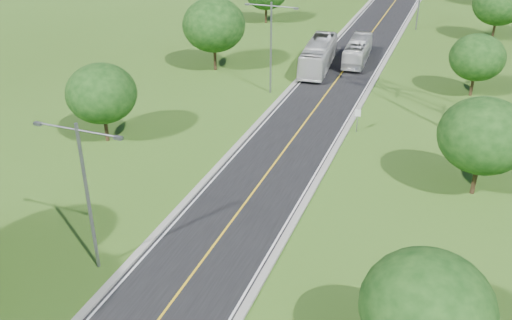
% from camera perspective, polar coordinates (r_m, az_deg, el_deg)
% --- Properties ---
extents(ground, '(260.00, 260.00, 0.00)m').
position_cam_1_polar(ground, '(76.51, 9.56, 9.87)').
color(ground, '#345618').
rests_on(ground, ground).
extents(road, '(8.00, 150.00, 0.06)m').
position_cam_1_polar(road, '(82.15, 10.47, 11.06)').
color(road, black).
rests_on(road, ground).
extents(curb_left, '(0.50, 150.00, 0.22)m').
position_cam_1_polar(curb_left, '(82.94, 7.54, 11.49)').
color(curb_left, gray).
rests_on(curb_left, ground).
extents(curb_right, '(0.50, 150.00, 0.22)m').
position_cam_1_polar(curb_right, '(81.52, 13.44, 10.69)').
color(curb_right, gray).
rests_on(curb_right, ground).
extents(speed_limit_sign, '(0.55, 0.09, 2.40)m').
position_cam_1_polar(speed_limit_sign, '(54.74, 10.12, 4.29)').
color(speed_limit_sign, slate).
rests_on(speed_limit_sign, ground).
extents(streetlight_near_left, '(5.90, 0.25, 10.00)m').
position_cam_1_polar(streetlight_near_left, '(35.22, -16.64, -2.50)').
color(streetlight_near_left, slate).
rests_on(streetlight_near_left, ground).
extents(streetlight_mid_left, '(5.90, 0.25, 10.00)m').
position_cam_1_polar(streetlight_mid_left, '(62.38, 1.50, 11.87)').
color(streetlight_mid_left, slate).
rests_on(streetlight_mid_left, ground).
extents(tree_lb, '(6.30, 6.30, 7.33)m').
position_cam_1_polar(tree_lb, '(52.86, -15.19, 6.44)').
color(tree_lb, black).
rests_on(tree_lb, ground).
extents(tree_lc, '(7.56, 7.56, 8.79)m').
position_cam_1_polar(tree_lc, '(70.23, -4.23, 13.31)').
color(tree_lc, black).
rests_on(tree_lc, ground).
extents(tree_ra, '(6.30, 6.30, 7.33)m').
position_cam_1_polar(tree_ra, '(28.40, 16.70, -13.96)').
color(tree_ra, black).
rests_on(tree_ra, ground).
extents(tree_rb, '(6.72, 6.72, 7.82)m').
position_cam_1_polar(tree_rb, '(45.46, 21.80, 2.27)').
color(tree_rb, black).
rests_on(tree_rb, ground).
extents(tree_rc, '(5.88, 5.88, 6.84)m').
position_cam_1_polar(tree_rc, '(66.36, 21.25, 9.54)').
color(tree_rc, black).
rests_on(tree_rc, ground).
extents(tree_rd, '(7.14, 7.14, 8.30)m').
position_cam_1_polar(tree_rd, '(89.50, 23.13, 14.19)').
color(tree_rd, black).
rests_on(tree_rd, ground).
extents(bus_outbound, '(3.08, 10.55, 2.90)m').
position_cam_1_polar(bus_outbound, '(75.15, 10.12, 10.71)').
color(bus_outbound, silver).
rests_on(bus_outbound, road).
extents(bus_inbound, '(4.07, 12.56, 3.44)m').
position_cam_1_polar(bus_inbound, '(71.76, 6.24, 10.39)').
color(bus_inbound, silver).
rests_on(bus_inbound, road).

